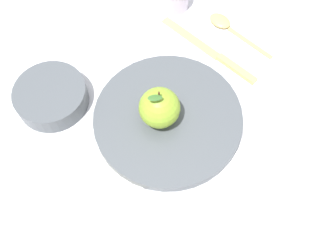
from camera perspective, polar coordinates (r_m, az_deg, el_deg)
ground_plane at (r=0.72m, az=0.79°, el=1.95°), size 2.40×2.40×0.00m
dinner_plate at (r=0.69m, az=0.00°, el=-0.36°), size 0.27×0.27×0.02m
apple at (r=0.65m, az=-1.26°, el=1.15°), size 0.07×0.07×0.08m
side_bowl at (r=0.73m, az=-16.84°, el=2.88°), size 0.13×0.13×0.04m
knife at (r=0.78m, az=7.08°, el=8.84°), size 0.04×0.24×0.01m
spoon at (r=0.83m, az=8.50°, el=13.00°), size 0.04×0.16×0.01m
linen_napkin at (r=0.65m, az=-9.18°, el=-12.85°), size 0.15×0.17×0.00m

